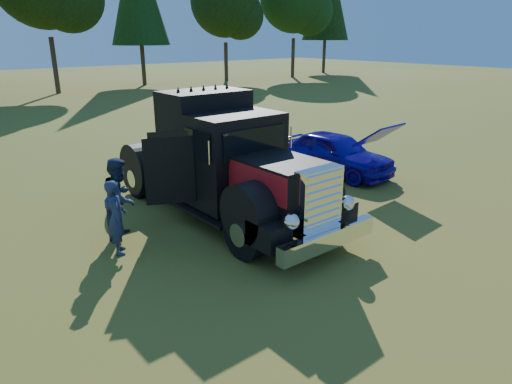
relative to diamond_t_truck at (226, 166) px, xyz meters
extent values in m
plane|color=#445B1A|center=(0.75, -1.23, -1.28)|extent=(120.00, 120.00, 0.00)
cylinder|color=#2D2116|center=(4.75, 28.77, 0.79)|extent=(0.36, 0.36, 4.14)
cylinder|color=#2D2116|center=(12.75, 30.27, 0.97)|extent=(0.36, 0.36, 4.50)
cylinder|color=#2D2116|center=(20.75, 28.77, 0.52)|extent=(0.36, 0.36, 3.60)
sphere|color=black|center=(20.75, 28.77, 5.92)|extent=(6.40, 6.40, 6.40)
sphere|color=black|center=(21.95, 27.97, 4.72)|extent=(4.40, 4.40, 4.40)
cylinder|color=#2D2116|center=(28.75, 27.77, 0.70)|extent=(0.36, 0.36, 3.96)
sphere|color=black|center=(30.07, 26.89, 5.32)|extent=(4.84, 4.84, 4.84)
cylinder|color=#2D2116|center=(35.75, 29.77, 1.15)|extent=(0.36, 0.36, 4.86)
cylinder|color=black|center=(-1.04, -2.08, -0.73)|extent=(0.32, 1.10, 1.10)
cylinder|color=black|center=(1.06, -2.08, -0.73)|extent=(0.32, 1.10, 1.10)
cylinder|color=black|center=(-1.04, 2.72, -0.73)|extent=(0.32, 1.10, 1.10)
cylinder|color=black|center=(1.06, 2.72, -0.73)|extent=(0.32, 1.10, 1.10)
cylinder|color=black|center=(-0.71, 2.72, -0.73)|extent=(0.32, 1.10, 1.10)
cylinder|color=black|center=(0.73, 2.72, -0.73)|extent=(0.32, 1.10, 1.10)
cube|color=black|center=(0.01, 0.52, -0.66)|extent=(1.60, 6.40, 0.28)
cube|color=white|center=(0.01, -3.33, -0.73)|extent=(2.50, 0.22, 0.36)
cube|color=white|center=(0.01, -3.03, -0.03)|extent=(1.05, 0.30, 1.30)
cube|color=black|center=(0.01, -1.98, 0.02)|extent=(1.35, 1.80, 1.10)
cube|color=#A01118|center=(-0.68, -1.98, 0.22)|extent=(0.02, 1.80, 0.60)
cube|color=#A01118|center=(0.70, -1.98, 0.22)|extent=(0.02, 1.80, 0.60)
cylinder|color=black|center=(-0.94, -2.08, -0.33)|extent=(0.55, 1.24, 1.24)
cylinder|color=black|center=(0.96, -2.08, -0.33)|extent=(0.55, 1.24, 1.24)
sphere|color=white|center=(-0.77, -3.10, -0.23)|extent=(0.32, 0.32, 0.32)
sphere|color=white|center=(0.79, -3.10, -0.23)|extent=(0.32, 0.32, 0.32)
cube|color=black|center=(0.01, -0.43, 0.27)|extent=(2.05, 1.30, 2.10)
cube|color=black|center=(0.01, -1.10, 0.77)|extent=(1.70, 0.05, 0.65)
cube|color=black|center=(0.01, 0.87, 0.47)|extent=(2.05, 1.30, 2.50)
cube|color=black|center=(0.01, 2.52, -0.33)|extent=(2.00, 2.00, 0.35)
cube|color=black|center=(-1.52, -0.01, 0.17)|extent=(1.02, 0.52, 1.50)
cube|color=maroon|center=(-1.54, 0.03, 0.02)|extent=(0.78, 0.38, 0.75)
imported|color=#1708B2|center=(4.90, 0.82, -0.61)|extent=(1.84, 4.04, 1.34)
cube|color=#1708B2|center=(4.79, -0.87, 0.27)|extent=(1.36, 1.01, 0.67)
imported|color=#21264E|center=(-2.90, -0.23, -0.50)|extent=(0.55, 0.67, 1.56)
imported|color=navy|center=(-2.49, 0.50, -0.38)|extent=(1.09, 1.11, 1.80)
camera|label=1|loc=(-6.13, -8.63, 2.99)|focal=32.00mm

